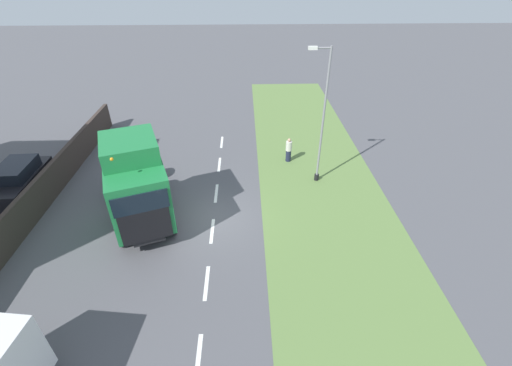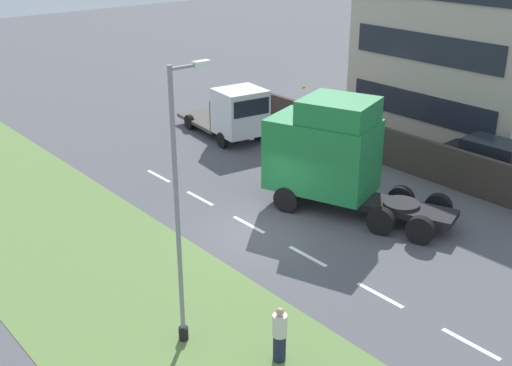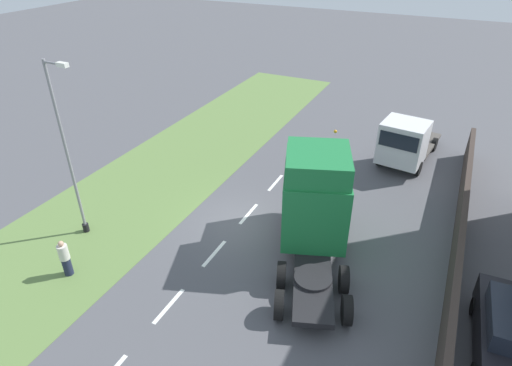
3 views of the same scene
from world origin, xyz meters
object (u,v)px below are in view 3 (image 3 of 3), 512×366
at_px(flatbed_truck, 405,142).
at_px(lamp_post, 70,159).
at_px(lorry_cab, 315,199).
at_px(parked_car, 511,334).
at_px(pedestrian, 65,258).

relative_size(flatbed_truck, lamp_post, 0.82).
bearing_deg(lorry_cab, parked_car, -39.60).
height_order(parked_car, pedestrian, parked_car).
height_order(lorry_cab, flatbed_truck, lorry_cab).
distance_m(parked_car, lamp_post, 16.84).
bearing_deg(parked_car, pedestrian, -170.22).
height_order(parked_car, lamp_post, lamp_post).
height_order(flatbed_truck, pedestrian, flatbed_truck).
bearing_deg(lamp_post, lorry_cab, 21.09).
bearing_deg(pedestrian, lamp_post, 119.51).
distance_m(lorry_cab, parked_car, 7.93).
distance_m(flatbed_truck, lamp_post, 16.99).
bearing_deg(lorry_cab, lamp_post, -178.73).
bearing_deg(lamp_post, parked_car, 3.17).
height_order(lamp_post, pedestrian, lamp_post).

